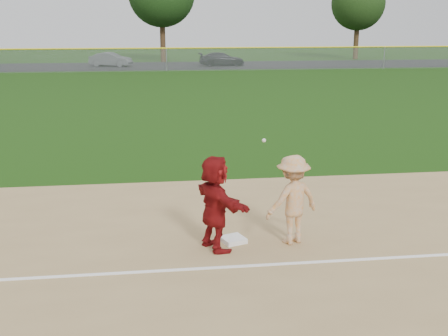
{
  "coord_description": "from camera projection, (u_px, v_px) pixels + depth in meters",
  "views": [
    {
      "loc": [
        -1.55,
        -10.22,
        4.44
      ],
      "look_at": [
        0.0,
        1.5,
        1.3
      ],
      "focal_mm": 45.0,
      "sensor_mm": 36.0,
      "label": 1
    }
  ],
  "objects": [
    {
      "name": "first_base_play",
      "position": [
        293.0,
        200.0,
        11.27
      ],
      "size": [
        1.35,
        1.06,
        2.19
      ],
      "color": "#AFAFB2",
      "rests_on": "infield_dirt"
    },
    {
      "name": "base_runner",
      "position": [
        215.0,
        203.0,
        10.93
      ],
      "size": [
        1.19,
        1.85,
        1.91
      ],
      "primitive_type": "imported",
      "rotation": [
        0.0,
        0.0,
        1.96
      ],
      "color": "maroon",
      "rests_on": "infield_dirt"
    },
    {
      "name": "first_base",
      "position": [
        233.0,
        240.0,
        11.49
      ],
      "size": [
        0.56,
        0.56,
        0.1
      ],
      "primitive_type": "cube",
      "rotation": [
        0.0,
        0.0,
        0.34
      ],
      "color": "white",
      "rests_on": "infield_dirt"
    },
    {
      "name": "tree_3",
      "position": [
        358.0,
        3.0,
        62.92
      ],
      "size": [
        6.0,
        6.0,
        9.19
      ],
      "color": "#392814",
      "rests_on": "ground"
    },
    {
      "name": "outfield_fence",
      "position": [
        166.0,
        49.0,
        48.95
      ],
      "size": [
        110.0,
        0.12,
        110.0
      ],
      "color": "#999EA0",
      "rests_on": "ground"
    },
    {
      "name": "car_right",
      "position": [
        222.0,
        59.0,
        54.99
      ],
      "size": [
        4.49,
        1.91,
        1.29
      ],
      "primitive_type": "imported",
      "rotation": [
        0.0,
        0.0,
        1.59
      ],
      "color": "black",
      "rests_on": "parking_asphalt"
    },
    {
      "name": "parking_asphalt",
      "position": [
        165.0,
        66.0,
        55.2
      ],
      "size": [
        120.0,
        10.0,
        0.01
      ],
      "primitive_type": "cube",
      "color": "black",
      "rests_on": "ground"
    },
    {
      "name": "ground",
      "position": [
        234.0,
        250.0,
        11.13
      ],
      "size": [
        160.0,
        160.0,
        0.0
      ],
      "primitive_type": "plane",
      "color": "#183C0B",
      "rests_on": "ground"
    },
    {
      "name": "foul_line",
      "position": [
        240.0,
        266.0,
        10.36
      ],
      "size": [
        60.0,
        0.1,
        0.01
      ],
      "primitive_type": "cube",
      "color": "white",
      "rests_on": "infield_dirt"
    },
    {
      "name": "car_mid",
      "position": [
        111.0,
        59.0,
        54.18
      ],
      "size": [
        4.28,
        2.62,
        1.33
      ],
      "primitive_type": "imported",
      "rotation": [
        0.0,
        0.0,
        1.25
      ],
      "color": "#515357",
      "rests_on": "parking_asphalt"
    }
  ]
}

